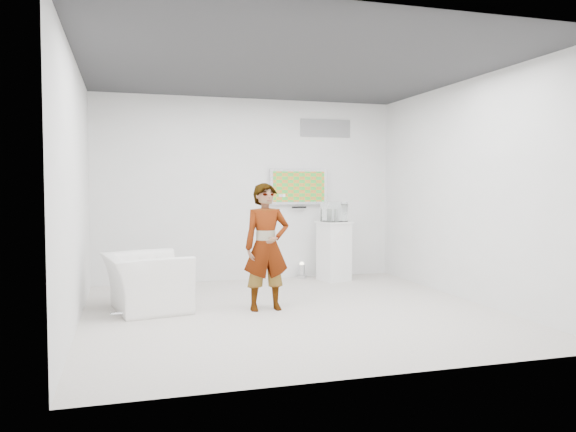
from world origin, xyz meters
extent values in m
cube|color=beige|center=(0.00, 0.00, 0.01)|extent=(5.00, 5.00, 0.01)
cube|color=#2E2E31|center=(0.00, 0.00, 3.00)|extent=(5.00, 5.00, 0.01)
cube|color=white|center=(0.00, 2.50, 1.50)|extent=(5.00, 0.01, 3.00)
cube|color=white|center=(0.00, -2.50, 1.50)|extent=(5.00, 0.01, 3.00)
cube|color=white|center=(-2.50, 0.00, 1.50)|extent=(0.01, 5.00, 3.00)
cube|color=white|center=(2.50, 0.00, 1.50)|extent=(0.01, 5.00, 3.00)
cube|color=silver|center=(0.85, 2.45, 1.55)|extent=(1.00, 0.08, 0.60)
cube|color=gray|center=(1.35, 2.49, 2.55)|extent=(0.90, 0.02, 0.30)
imported|color=white|center=(-0.28, 0.17, 0.80)|extent=(0.59, 0.40, 1.59)
imported|color=white|center=(-1.73, 0.56, 0.35)|extent=(1.14, 1.25, 0.71)
cube|color=white|center=(1.33, 2.00, 0.49)|extent=(0.57, 0.57, 0.98)
cylinder|color=silver|center=(0.88, 2.35, 0.13)|extent=(0.20, 0.20, 0.26)
cube|color=white|center=(1.33, 2.00, 1.14)|extent=(0.40, 0.40, 0.32)
cube|color=white|center=(1.33, 2.00, 1.08)|extent=(0.06, 0.16, 0.21)
cube|color=white|center=(-0.03, 0.32, 1.43)|extent=(0.05, 0.14, 0.03)
camera|label=1|loc=(-1.98, -6.62, 1.55)|focal=35.00mm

